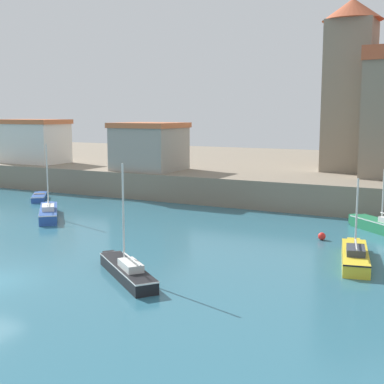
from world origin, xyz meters
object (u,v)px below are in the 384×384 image
at_px(sailboat_black_2, 127,270).
at_px(mooring_buoy, 322,236).
at_px(dinghy_blue_3, 39,197).
at_px(lighthouse, 330,96).
at_px(sailboat_yellow_0, 355,255).
at_px(sailboat_blue_1, 49,212).
at_px(harbor_shed_mid_row, 149,146).
at_px(harbor_shed_near_wharf, 32,141).

xyz_separation_m(sailboat_black_2, mooring_buoy, (6.53, 12.38, -0.17)).
distance_m(dinghy_blue_3, lighthouse, 28.98).
distance_m(sailboat_yellow_0, dinghy_blue_3, 31.35).
height_order(sailboat_blue_1, sailboat_black_2, sailboat_blue_1).
relative_size(lighthouse, harbor_shed_mid_row, 2.33).
height_order(mooring_buoy, harbor_shed_mid_row, harbor_shed_mid_row).
bearing_deg(harbor_shed_near_wharf, harbor_shed_mid_row, -2.28).
relative_size(sailboat_blue_1, harbor_shed_near_wharf, 0.72).
distance_m(dinghy_blue_3, harbor_shed_mid_row, 11.55).
relative_size(dinghy_blue_3, lighthouse, 0.27).
distance_m(mooring_buoy, lighthouse, 20.83).
distance_m(sailboat_blue_1, lighthouse, 28.00).
height_order(sailboat_blue_1, dinghy_blue_3, sailboat_blue_1).
height_order(dinghy_blue_3, lighthouse, lighthouse).
height_order(sailboat_blue_1, harbor_shed_mid_row, harbor_shed_mid_row).
bearing_deg(sailboat_yellow_0, sailboat_black_2, -140.25).
xyz_separation_m(dinghy_blue_3, harbor_shed_mid_row, (7.31, 7.72, 4.50)).
relative_size(sailboat_blue_1, dinghy_blue_3, 1.49).
height_order(sailboat_black_2, mooring_buoy, sailboat_black_2).
distance_m(sailboat_yellow_0, sailboat_blue_1, 23.61).
height_order(sailboat_yellow_0, dinghy_blue_3, sailboat_yellow_0).
bearing_deg(mooring_buoy, sailboat_black_2, -117.79).
xyz_separation_m(sailboat_yellow_0, harbor_shed_mid_row, (-22.94, 15.93, 4.37)).
bearing_deg(sailboat_yellow_0, mooring_buoy, 122.74).
bearing_deg(dinghy_blue_3, harbor_shed_near_wharf, 136.11).
relative_size(sailboat_blue_1, sailboat_black_2, 1.03).
height_order(sailboat_yellow_0, lighthouse, lighthouse).
height_order(mooring_buoy, lighthouse, lighthouse).
bearing_deg(lighthouse, sailboat_black_2, -94.68).
distance_m(sailboat_yellow_0, mooring_buoy, 5.39).
bearing_deg(mooring_buoy, sailboat_blue_1, -173.17).
bearing_deg(harbor_shed_near_wharf, lighthouse, 10.83).
height_order(lighthouse, harbor_shed_near_wharf, lighthouse).
relative_size(lighthouse, harbor_shed_near_wharf, 1.83).
xyz_separation_m(sailboat_black_2, harbor_shed_near_wharf, (-29.50, 24.42, 4.51)).
relative_size(sailboat_black_2, harbor_shed_near_wharf, 0.70).
height_order(sailboat_blue_1, lighthouse, lighthouse).
bearing_deg(dinghy_blue_3, mooring_buoy, -7.66).
distance_m(sailboat_blue_1, harbor_shed_near_wharf, 21.63).
bearing_deg(lighthouse, sailboat_yellow_0, -73.00).
xyz_separation_m(sailboat_yellow_0, sailboat_black_2, (-9.44, -7.85, -0.02)).
xyz_separation_m(dinghy_blue_3, harbor_shed_near_wharf, (-8.69, 8.36, 4.62)).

